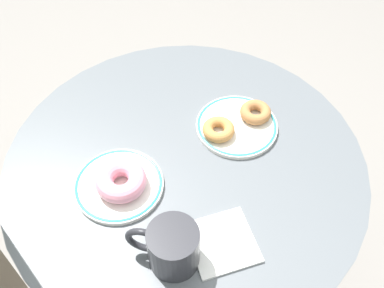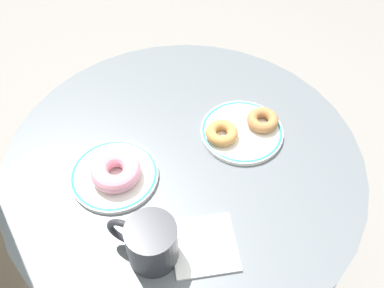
{
  "view_description": "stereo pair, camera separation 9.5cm",
  "coord_description": "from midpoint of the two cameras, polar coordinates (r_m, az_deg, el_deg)",
  "views": [
    {
      "loc": [
        -0.29,
        -0.5,
        1.5
      ],
      "look_at": [
        0.02,
        0.01,
        0.77
      ],
      "focal_mm": 42.36,
      "sensor_mm": 36.0,
      "label": 1
    },
    {
      "loc": [
        -0.21,
        -0.54,
        1.5
      ],
      "look_at": [
        0.02,
        0.01,
        0.77
      ],
      "focal_mm": 42.36,
      "sensor_mm": 36.0,
      "label": 2
    }
  ],
  "objects": [
    {
      "name": "donut_pink_frosted",
      "position": [
        0.91,
        -6.67,
        -3.58
      ],
      "size": [
        0.11,
        0.11,
        0.04
      ],
      "primitive_type": "torus",
      "rotation": [
        0.0,
        0.0,
        6.22
      ],
      "color": "pink",
      "rests_on": "plate_left"
    },
    {
      "name": "paper_napkin",
      "position": [
        0.86,
        4.76,
        -12.83
      ],
      "size": [
        0.14,
        0.14,
        0.01
      ],
      "primitive_type": "cube",
      "rotation": [
        0.0,
        0.0,
        -0.24
      ],
      "color": "white",
      "rests_on": "cafe_table"
    },
    {
      "name": "plate_right",
      "position": [
        1.01,
        8.96,
        1.4
      ],
      "size": [
        0.18,
        0.18,
        0.01
      ],
      "color": "white",
      "rests_on": "cafe_table"
    },
    {
      "name": "donut_cinnamon",
      "position": [
        1.02,
        11.54,
        2.81
      ],
      "size": [
        0.08,
        0.08,
        0.02
      ],
      "primitive_type": "torus",
      "rotation": [
        0.0,
        0.0,
        3.34
      ],
      "color": "#A36B3D",
      "rests_on": "plate_right"
    },
    {
      "name": "donut_old_fashioned",
      "position": [
        0.98,
        6.53,
        1.24
      ],
      "size": [
        0.1,
        0.1,
        0.02
      ],
      "primitive_type": "torus",
      "rotation": [
        0.0,
        0.0,
        5.33
      ],
      "color": "#BC7F42",
      "rests_on": "plate_right"
    },
    {
      "name": "coffee_mug",
      "position": [
        0.81,
        -1.9,
        -12.51
      ],
      "size": [
        0.11,
        0.11,
        0.09
      ],
      "color": "#28282D",
      "rests_on": "cafe_table"
    },
    {
      "name": "plate_left",
      "position": [
        0.94,
        -6.91,
        -4.09
      ],
      "size": [
        0.18,
        0.18,
        0.01
      ],
      "color": "white",
      "rests_on": "cafe_table"
    },
    {
      "name": "cafe_table",
      "position": [
        1.18,
        1.44,
        -9.79
      ],
      "size": [
        0.77,
        0.77,
        0.73
      ],
      "color": "#565B60",
      "rests_on": "ground"
    }
  ]
}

